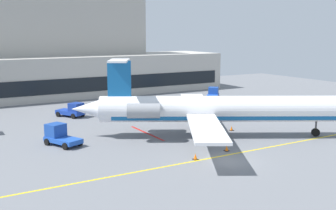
% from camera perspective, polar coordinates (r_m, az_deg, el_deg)
% --- Properties ---
extents(ground, '(120.00, 120.00, 0.11)m').
position_cam_1_polar(ground, '(38.22, 8.22, -7.71)').
color(ground, slate).
extents(terminal_building, '(72.59, 14.61, 19.29)m').
position_cam_1_polar(terminal_building, '(78.17, -17.97, 6.49)').
color(terminal_building, '#B7B2A8').
rests_on(terminal_building, ground).
extents(regional_jet, '(29.98, 24.49, 8.58)m').
position_cam_1_polar(regional_jet, '(46.08, 6.91, -0.57)').
color(regional_jet, white).
rests_on(regional_jet, ground).
extents(baggage_tug, '(3.39, 4.45, 2.14)m').
position_cam_1_polar(baggage_tug, '(44.34, -14.69, -4.07)').
color(baggage_tug, '#1E4CB2').
rests_on(baggage_tug, ground).
extents(pushback_tractor, '(3.51, 4.35, 2.00)m').
position_cam_1_polar(pushback_tractor, '(58.39, -13.01, -0.72)').
color(pushback_tractor, '#19389E').
rests_on(pushback_tractor, ground).
extents(belt_loader, '(4.14, 4.27, 2.16)m').
position_cam_1_polar(belt_loader, '(71.46, 6.20, 1.44)').
color(belt_loader, '#1E4CB2').
rests_on(belt_loader, ground).
extents(safety_cone_alpha, '(0.47, 0.47, 0.55)m').
position_cam_1_polar(safety_cone_alpha, '(49.78, 8.74, -3.21)').
color(safety_cone_alpha, orange).
rests_on(safety_cone_alpha, ground).
extents(safety_cone_bravo, '(0.47, 0.47, 0.55)m').
position_cam_1_polar(safety_cone_bravo, '(41.25, 8.08, -5.95)').
color(safety_cone_bravo, orange).
rests_on(safety_cone_bravo, ground).
extents(safety_cone_charlie, '(0.47, 0.47, 0.55)m').
position_cam_1_polar(safety_cone_charlie, '(38.27, 3.79, -7.14)').
color(safety_cone_charlie, orange).
rests_on(safety_cone_charlie, ground).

